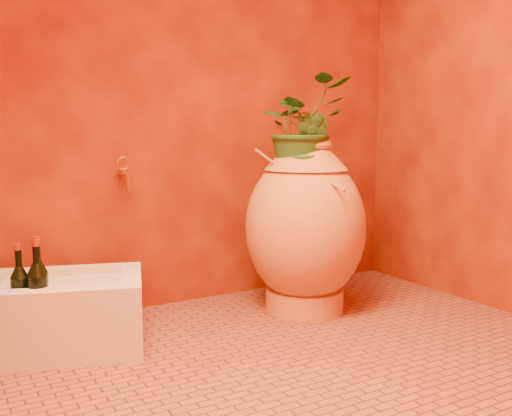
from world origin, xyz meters
TOP-DOWN VIEW (x-y plane):
  - floor at (0.00, 0.00)m, footprint 2.50×2.50m
  - wall_back at (0.00, 1.00)m, footprint 2.50×0.02m
  - amphora at (0.36, 0.54)m, footprint 0.65×0.66m
  - stone_basin at (-0.85, 0.63)m, footprint 0.79×0.67m
  - wine_bottle_a at (-0.95, 0.57)m, footprint 0.08×0.08m
  - wine_bottle_b at (-0.96, 0.53)m, footprint 0.08×0.08m
  - wine_bottle_c at (-1.02, 0.58)m, footprint 0.08×0.08m
  - wall_tap at (-0.47, 0.92)m, footprint 0.07×0.15m
  - plant_main at (0.35, 0.56)m, footprint 0.48×0.42m
  - plant_side at (0.32, 0.46)m, footprint 0.25×0.26m

SIDE VIEW (x-z plane):
  - floor at x=0.00m, z-range 0.00..0.00m
  - stone_basin at x=-0.85m, z-range -0.01..0.31m
  - wine_bottle_c at x=-1.02m, z-range 0.13..0.44m
  - wine_bottle_b at x=-0.96m, z-range 0.13..0.46m
  - wine_bottle_a at x=-0.95m, z-range 0.13..0.46m
  - amphora at x=0.36m, z-range 0.00..0.89m
  - wall_tap at x=-0.47m, z-range 0.65..0.81m
  - plant_side at x=0.32m, z-range 0.65..1.02m
  - plant_main at x=0.35m, z-range 0.70..1.21m
  - wall_back at x=0.00m, z-range 0.00..2.50m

